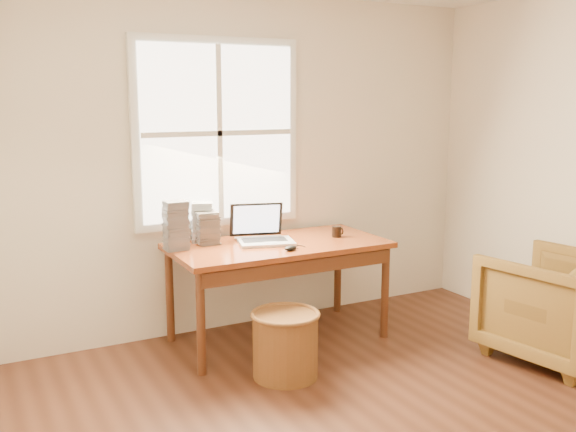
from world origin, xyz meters
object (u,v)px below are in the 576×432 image
desk (278,246)px  wicker_stool (285,345)px  laptop (266,223)px  coffee_mug (337,232)px  cd_stack_a (202,222)px  armchair (553,306)px

desk → wicker_stool: size_ratio=3.74×
desk → laptop: bearing=163.8°
desk → coffee_mug: 0.50m
coffee_mug → cd_stack_a: (-0.98, 0.32, 0.11)m
desk → coffee_mug: bearing=-2.8°
laptop → coffee_mug: (0.58, -0.05, -0.11)m
desk → wicker_stool: desk is taller
wicker_stool → cd_stack_a: cd_stack_a is taller
desk → armchair: 1.99m
desk → laptop: (-0.09, 0.03, 0.18)m
desk → cd_stack_a: cd_stack_a is taller
desk → armchair: size_ratio=1.92×
desk → wicker_stool: bearing=-112.7°
desk → wicker_stool: (-0.26, -0.62, -0.52)m
coffee_mug → laptop: bearing=176.8°
armchair → coffee_mug: bearing=-58.4°
coffee_mug → wicker_stool: bearing=-139.9°
wicker_stool → armchair: bearing=-17.8°
armchair → coffee_mug: size_ratio=9.93×
desk → coffee_mug: coffee_mug is taller
wicker_stool → laptop: bearing=75.0°
laptop → coffee_mug: laptop is taller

